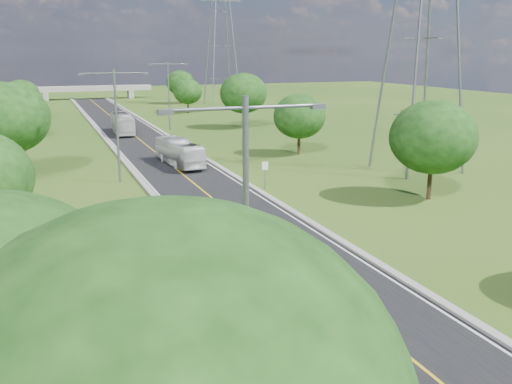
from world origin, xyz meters
The scene contains 20 objects.
ground centered at (0.00, 60.00, 0.00)m, with size 260.00×260.00×0.00m, color #274914.
road centered at (0.00, 66.00, 0.03)m, with size 8.00×150.00×0.06m, color black.
curb_left centered at (-4.25, 66.00, 0.11)m, with size 0.50×150.00×0.22m, color gray.
curb_right centered at (4.25, 66.00, 0.11)m, with size 0.50×150.00×0.22m, color gray.
speed_limit_sign centered at (5.20, 37.98, 1.60)m, with size 0.55×0.09×2.40m.
overpass centered at (0.00, 140.00, 2.41)m, with size 30.00×3.00×3.20m.
streetlight_near_left centered at (-6.00, 12.00, 5.94)m, with size 5.90×0.25×10.00m.
streetlight_mid_left centered at (-6.00, 45.00, 5.94)m, with size 5.90×0.25×10.00m.
streetlight_far_right centered at (6.00, 78.00, 5.94)m, with size 5.90×0.25×10.00m.
power_tower_near centered at (22.00, 40.00, 14.01)m, with size 9.00×6.40×28.00m.
power_tower_far centered at (26.00, 115.00, 14.01)m, with size 9.00×6.40×28.00m.
tree_lc centered at (-15.00, 50.00, 5.58)m, with size 7.56×7.56×8.79m.
tree_le centered at (-14.50, 98.00, 4.33)m, with size 5.88×5.88×6.84m.
tree_rb centered at (16.00, 30.00, 4.95)m, with size 6.72×6.72×7.82m.
tree_rc centered at (15.00, 52.00, 4.33)m, with size 5.88×5.88×6.84m.
tree_rd centered at (17.00, 76.00, 5.27)m, with size 7.14×7.14×8.30m.
tree_re centered at (14.50, 100.00, 4.02)m, with size 5.46×5.46×6.35m.
tree_rf centered at (18.00, 120.00, 4.64)m, with size 6.30×6.30×7.33m.
bus_outbound centered at (0.80, 50.50, 1.38)m, with size 2.22×9.48×2.64m, color silver.
bus_inbound centered at (-1.20, 76.01, 1.47)m, with size 2.36×10.10×2.81m, color silver.
Camera 1 is at (-12.53, -5.93, 11.43)m, focal length 40.00 mm.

